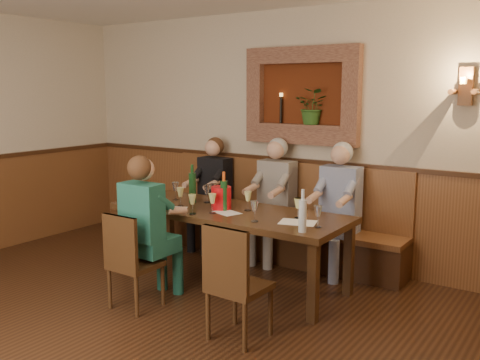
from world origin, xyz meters
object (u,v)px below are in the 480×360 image
at_px(person_bench_left, 211,203).
at_px(spittoon_bucket, 221,198).
at_px(bench, 277,230).
at_px(person_chair_front, 150,242).
at_px(dining_table, 229,217).
at_px(person_bench_mid, 273,211).
at_px(wine_bottle_green_b, 192,187).
at_px(chair_near_left, 135,280).
at_px(wine_bottle_green_a, 224,195).
at_px(water_bottle, 303,215).
at_px(chair_near_right, 238,306).
at_px(person_bench_right, 336,221).

bearing_deg(person_bench_left, spittoon_bucket, -47.32).
distance_m(bench, person_chair_front, 1.77).
bearing_deg(dining_table, person_chair_front, -112.76).
bearing_deg(person_chair_front, dining_table, 67.24).
height_order(person_bench_mid, wine_bottle_green_b, person_bench_mid).
bearing_deg(chair_near_left, bench, 80.08).
bearing_deg(bench, wine_bottle_green_a, -91.22).
relative_size(dining_table, spittoon_bucket, 10.69).
distance_m(person_bench_left, spittoon_bucket, 1.20).
bearing_deg(chair_near_left, water_bottle, 26.16).
xyz_separation_m(chair_near_left, spittoon_bucket, (0.25, 0.97, 0.61)).
relative_size(dining_table, person_bench_left, 1.77).
distance_m(chair_near_right, water_bottle, 0.91).
bearing_deg(dining_table, person_bench_right, 47.27).
bearing_deg(person_bench_right, wine_bottle_green_a, -131.79).
relative_size(chair_near_right, person_bench_left, 0.68).
height_order(person_bench_mid, spittoon_bucket, person_bench_mid).
bearing_deg(wine_bottle_green_b, person_bench_right, 30.90).
xyz_separation_m(chair_near_right, person_chair_front, (-1.10, 0.18, 0.29)).
distance_m(bench, chair_near_right, 2.05).
bearing_deg(person_chair_front, person_bench_right, 55.75).
distance_m(chair_near_left, person_bench_left, 1.92).
bearing_deg(person_bench_mid, person_bench_left, 179.91).
bearing_deg(person_bench_right, wine_bottle_green_b, -149.10).
xyz_separation_m(bench, chair_near_right, (0.77, -1.90, -0.06)).
xyz_separation_m(chair_near_left, chair_near_right, (1.10, 0.02, 0.02)).
bearing_deg(chair_near_right, person_bench_mid, 114.67).
bearing_deg(chair_near_left, person_chair_front, 89.75).
distance_m(chair_near_left, person_bench_mid, 1.88).
xyz_separation_m(dining_table, spittoon_bucket, (-0.08, -0.01, 0.19)).
distance_m(chair_near_right, wine_bottle_green_b, 1.77).
relative_size(dining_table, bench, 0.80).
bearing_deg(person_chair_front, water_bottle, 18.98).
bearing_deg(spittoon_bucket, wine_bottle_green_b, 169.33).
xyz_separation_m(person_bench_right, spittoon_bucket, (-0.85, -0.85, 0.29)).
height_order(dining_table, chair_near_right, chair_near_right).
relative_size(person_bench_right, spittoon_bucket, 6.18).
bearing_deg(person_bench_right, person_bench_mid, -180.00).
relative_size(person_bench_left, wine_bottle_green_b, 3.37).
bearing_deg(dining_table, person_bench_mid, 89.72).
bearing_deg(person_bench_left, wine_bottle_green_a, -46.47).
bearing_deg(wine_bottle_green_b, wine_bottle_green_a, -13.54).
relative_size(chair_near_left, person_bench_mid, 0.63).
bearing_deg(dining_table, wine_bottle_green_b, 172.56).
bearing_deg(chair_near_right, chair_near_left, -177.19).
bearing_deg(person_bench_mid, dining_table, -90.28).
bearing_deg(wine_bottle_green_b, bench, 59.58).
height_order(bench, wine_bottle_green_b, wine_bottle_green_b).
height_order(wine_bottle_green_b, water_bottle, wine_bottle_green_b).
distance_m(person_bench_left, person_bench_mid, 0.87).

